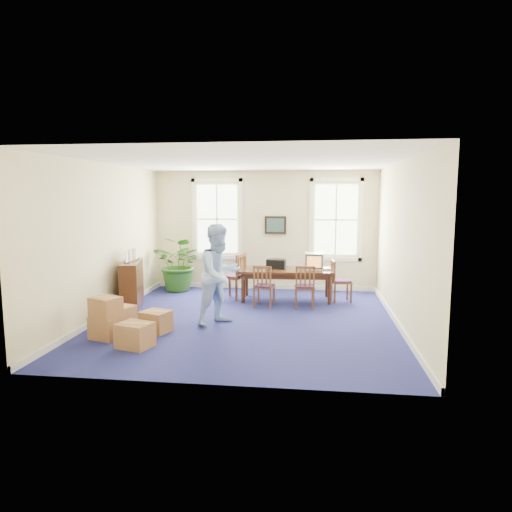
# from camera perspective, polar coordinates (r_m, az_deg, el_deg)

# --- Properties ---
(floor) EXTENTS (6.50, 6.50, 0.00)m
(floor) POSITION_cam_1_polar(r_m,az_deg,el_deg) (9.44, -1.07, -8.01)
(floor) COLOR navy
(floor) RESTS_ON ground
(ceiling) EXTENTS (6.50, 6.50, 0.00)m
(ceiling) POSITION_cam_1_polar(r_m,az_deg,el_deg) (9.12, -1.12, 11.75)
(ceiling) COLOR white
(ceiling) RESTS_ON ground
(wall_back) EXTENTS (6.50, 0.00, 6.50)m
(wall_back) POSITION_cam_1_polar(r_m,az_deg,el_deg) (12.35, 1.07, 3.22)
(wall_back) COLOR beige
(wall_back) RESTS_ON ground
(wall_front) EXTENTS (6.50, 0.00, 6.50)m
(wall_front) POSITION_cam_1_polar(r_m,az_deg,el_deg) (5.97, -5.57, -1.47)
(wall_front) COLOR beige
(wall_front) RESTS_ON ground
(wall_left) EXTENTS (0.00, 6.50, 6.50)m
(wall_left) POSITION_cam_1_polar(r_m,az_deg,el_deg) (10.02, -18.34, 1.83)
(wall_left) COLOR beige
(wall_left) RESTS_ON ground
(wall_right) EXTENTS (0.00, 6.50, 6.50)m
(wall_right) POSITION_cam_1_polar(r_m,az_deg,el_deg) (9.20, 17.73, 1.38)
(wall_right) COLOR beige
(wall_right) RESTS_ON ground
(baseboard_back) EXTENTS (6.00, 0.04, 0.12)m
(baseboard_back) POSITION_cam_1_polar(r_m,az_deg,el_deg) (12.54, 1.04, -3.83)
(baseboard_back) COLOR white
(baseboard_back) RESTS_ON ground
(baseboard_left) EXTENTS (0.04, 6.50, 0.12)m
(baseboard_left) POSITION_cam_1_polar(r_m,az_deg,el_deg) (10.27, -17.83, -6.76)
(baseboard_left) COLOR white
(baseboard_left) RESTS_ON ground
(baseboard_right) EXTENTS (0.04, 6.50, 0.12)m
(baseboard_right) POSITION_cam_1_polar(r_m,az_deg,el_deg) (9.48, 17.18, -7.91)
(baseboard_right) COLOR white
(baseboard_right) RESTS_ON ground
(window_left) EXTENTS (1.40, 0.12, 2.20)m
(window_left) POSITION_cam_1_polar(r_m,az_deg,el_deg) (12.52, -4.88, 4.63)
(window_left) COLOR white
(window_left) RESTS_ON ground
(window_right) EXTENTS (1.40, 0.12, 2.20)m
(window_right) POSITION_cam_1_polar(r_m,az_deg,el_deg) (12.26, 9.96, 4.48)
(window_right) COLOR white
(window_right) RESTS_ON ground
(wall_picture) EXTENTS (0.58, 0.06, 0.48)m
(wall_picture) POSITION_cam_1_polar(r_m,az_deg,el_deg) (12.27, 2.45, 3.89)
(wall_picture) COLOR black
(wall_picture) RESTS_ON ground
(conference_table) EXTENTS (2.29, 1.13, 0.76)m
(conference_table) POSITION_cam_1_polar(r_m,az_deg,el_deg) (11.17, 3.81, -3.57)
(conference_table) COLOR #3F2112
(conference_table) RESTS_ON ground
(crt_tv) EXTENTS (0.44, 0.48, 0.40)m
(crt_tv) POSITION_cam_1_polar(r_m,az_deg,el_deg) (11.11, 7.26, -0.64)
(crt_tv) COLOR #B7B7BC
(crt_tv) RESTS_ON conference_table
(game_console) EXTENTS (0.21, 0.25, 0.05)m
(game_console) POSITION_cam_1_polar(r_m,az_deg,el_deg) (11.09, 8.82, -1.58)
(game_console) COLOR white
(game_console) RESTS_ON conference_table
(equipment_bag) EXTENTS (0.48, 0.34, 0.23)m
(equipment_bag) POSITION_cam_1_polar(r_m,az_deg,el_deg) (11.15, 2.54, -0.99)
(equipment_bag) COLOR black
(equipment_bag) RESTS_ON conference_table
(chair_near_left) EXTENTS (0.49, 0.49, 0.97)m
(chair_near_left) POSITION_cam_1_polar(r_m,az_deg,el_deg) (10.44, 1.05, -3.75)
(chair_near_left) COLOR brown
(chair_near_left) RESTS_ON ground
(chair_near_right) EXTENTS (0.47, 0.47, 0.99)m
(chair_near_right) POSITION_cam_1_polar(r_m,az_deg,el_deg) (10.38, 6.09, -3.81)
(chair_near_right) COLOR brown
(chair_near_right) RESTS_ON ground
(chair_end_left) EXTENTS (0.64, 0.64, 1.12)m
(chair_end_left) POSITION_cam_1_polar(r_m,az_deg,el_deg) (11.29, -2.91, -2.53)
(chair_end_left) COLOR brown
(chair_end_left) RESTS_ON ground
(chair_end_right) EXTENTS (0.52, 0.52, 1.00)m
(chair_end_right) POSITION_cam_1_polar(r_m,az_deg,el_deg) (11.15, 10.63, -3.08)
(chair_end_right) COLOR brown
(chair_end_right) RESTS_ON ground
(man) EXTENTS (1.19, 1.23, 1.99)m
(man) POSITION_cam_1_polar(r_m,az_deg,el_deg) (9.00, -4.56, -2.31)
(man) COLOR #A6C9FF
(man) RESTS_ON ground
(credenza) EXTENTS (0.70, 1.37, 1.03)m
(credenza) POSITION_cam_1_polar(r_m,az_deg,el_deg) (10.72, -15.25, -3.55)
(credenza) COLOR #3F2112
(credenza) RESTS_ON ground
(brochure_rack) EXTENTS (0.38, 0.67, 0.30)m
(brochure_rack) POSITION_cam_1_polar(r_m,az_deg,el_deg) (10.61, -15.28, -0.02)
(brochure_rack) COLOR #99999E
(brochure_rack) RESTS_ON credenza
(potted_plant) EXTENTS (1.58, 1.46, 1.46)m
(potted_plant) POSITION_cam_1_polar(r_m,az_deg,el_deg) (12.31, -9.49, -0.98)
(potted_plant) COLOR #205116
(potted_plant) RESTS_ON ground
(cardboard_boxes) EXTENTS (1.76, 1.76, 0.79)m
(cardboard_boxes) POSITION_cam_1_polar(r_m,az_deg,el_deg) (8.61, -16.75, -7.16)
(cardboard_boxes) COLOR #A66E41
(cardboard_boxes) RESTS_ON ground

